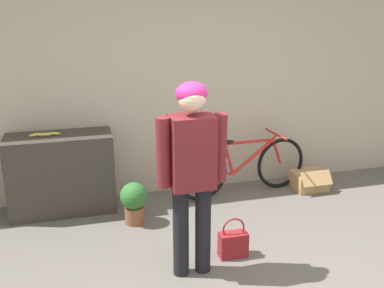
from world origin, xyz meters
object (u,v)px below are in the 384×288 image
object	(u,v)px
banana	(44,134)
potted_plant	(134,201)
handbag	(233,243)
person	(192,163)
cardboard_box	(309,180)
bicycle	(242,167)

from	to	relation	value
banana	potted_plant	bearing A→B (deg)	-30.91
handbag	potted_plant	distance (m)	1.16
person	potted_plant	distance (m)	1.29
cardboard_box	potted_plant	distance (m)	2.21
bicycle	handbag	bearing A→B (deg)	-120.17
handbag	potted_plant	bearing A→B (deg)	131.68
banana	person	bearing A→B (deg)	-51.72
potted_plant	bicycle	bearing A→B (deg)	16.95
bicycle	handbag	size ratio (longest dim) A/B	4.39
person	handbag	xyz separation A→B (m)	(0.42, 0.14, -0.86)
handbag	cardboard_box	bearing A→B (deg)	40.19
banana	handbag	bearing A→B (deg)	-40.36
cardboard_box	potted_plant	xyz separation A→B (m)	(-2.18, -0.34, 0.14)
bicycle	potted_plant	bearing A→B (deg)	-169.23
potted_plant	handbag	bearing A→B (deg)	-48.32
handbag	cardboard_box	distance (m)	1.86
person	handbag	size ratio (longest dim) A/B	4.30
bicycle	banana	distance (m)	2.23
bicycle	handbag	xyz separation A→B (m)	(-0.56, -1.27, -0.21)
banana	cardboard_box	size ratio (longest dim) A/B	0.82
person	banana	distance (m)	1.91
banana	handbag	size ratio (longest dim) A/B	0.86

